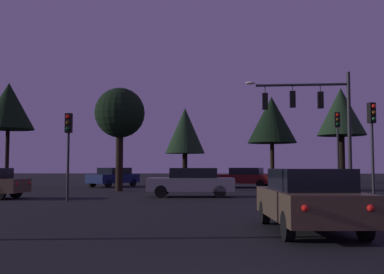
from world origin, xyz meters
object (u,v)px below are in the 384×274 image
Objects in this scene: tree_behind_sign at (8,106)px; traffic_light_corner_left at (372,132)px; car_far_lane at (245,177)px; tree_right_cluster at (120,114)px; traffic_signal_mast_arm at (316,111)px; car_crossing_left at (191,182)px; tree_lot_edge at (341,112)px; car_parked_lot at (114,177)px; car_nearside_lane at (308,199)px; traffic_light_corner_right at (338,136)px; traffic_light_median at (68,138)px; tree_left_far at (185,131)px; tree_center_horizon at (272,120)px.

traffic_light_corner_left is at bearing -28.51° from tree_behind_sign.
car_far_lane is 0.69× the size of tree_right_cluster.
traffic_signal_mast_arm is 7.74m from car_crossing_left.
tree_lot_edge reaches higher than traffic_light_corner_left.
car_far_lane is 0.60× the size of tree_behind_sign.
car_parked_lot is (-13.67, 11.11, -3.79)m from traffic_signal_mast_arm.
car_nearside_lane is 26.05m from tree_lot_edge.
traffic_light_corner_right is 23.29m from tree_behind_sign.
traffic_signal_mast_arm is 4.94m from traffic_light_corner_left.
traffic_light_median reaches higher than car_far_lane.
traffic_signal_mast_arm is 0.86× the size of tree_behind_sign.
car_crossing_left is (-3.62, 12.51, 0.00)m from car_nearside_lane.
traffic_signal_mast_arm is at bearing 76.97° from car_nearside_lane.
traffic_light_corner_right is 1.07× the size of car_nearside_lane.
tree_lot_edge is (18.01, 0.04, 5.06)m from car_parked_lot.
traffic_light_corner_right is at bearing -27.18° from car_parked_lot.
traffic_light_median is 0.52× the size of tree_left_far.
traffic_light_median is 0.86× the size of car_far_lane.
car_crossing_left is 20.64m from tree_center_horizon.
tree_lot_edge is (4.58, -6.96, -0.16)m from tree_center_horizon.
car_crossing_left is at bearing -30.79° from tree_behind_sign.
car_crossing_left is (-6.70, -0.79, -3.79)m from traffic_signal_mast_arm.
tree_behind_sign reaches higher than car_far_lane.
tree_right_cluster is at bearing -18.06° from tree_behind_sign.
tree_left_far is at bearing 110.91° from traffic_light_corner_left.
traffic_signal_mast_arm reaches higher than traffic_light_corner_left.
traffic_light_median reaches higher than car_crossing_left.
car_nearside_lane is 0.55× the size of tree_center_horizon.
car_far_lane is (-0.16, 23.87, -0.00)m from car_nearside_lane.
car_far_lane is at bearing 58.96° from traffic_light_median.
traffic_light_corner_left is 0.56× the size of tree_behind_sign.
car_crossing_left is 8.58m from tree_right_cluster.
traffic_light_corner_left is at bearing 62.82° from car_nearside_lane.
tree_left_far reaches higher than tree_right_cluster.
tree_left_far is (3.36, 26.59, 2.49)m from traffic_light_median.
tree_left_far is (4.87, 11.22, 4.57)m from car_parked_lot.
traffic_light_corner_right is at bearing 86.32° from traffic_light_corner_left.
tree_center_horizon is (2.84, 31.41, 5.22)m from car_nearside_lane.
tree_behind_sign is (-17.53, -2.97, 5.26)m from car_far_lane.
tree_behind_sign is at bearing 168.81° from traffic_light_corner_right.
traffic_signal_mast_arm is at bearing 19.30° from traffic_light_median.
traffic_light_corner_right is 15.91m from traffic_light_median.
traffic_light_corner_right is 0.63× the size of tree_left_far.
car_parked_lot is (-6.97, 11.90, -0.00)m from car_crossing_left.
traffic_light_median is at bearing -97.20° from tree_left_far.
tree_right_cluster is at bearing -158.06° from tree_lot_edge.
car_parked_lot is 16.02m from tree_center_horizon.
traffic_light_corner_left is 25.46m from tree_behind_sign.
tree_lot_edge is at bearing 73.11° from car_nearside_lane.
tree_right_cluster reaches higher than car_far_lane.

